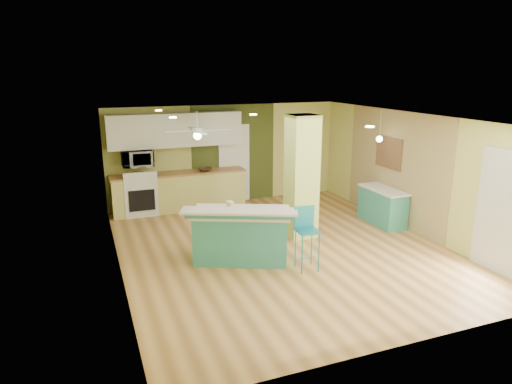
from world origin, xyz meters
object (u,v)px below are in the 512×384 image
at_px(peninsula, 241,234).
at_px(fruit_bowl, 205,169).
at_px(bar_stool, 306,228).
at_px(side_counter, 382,206).
at_px(canister, 230,206).

distance_m(peninsula, fruit_bowl, 3.38).
distance_m(bar_stool, side_counter, 3.10).
height_order(peninsula, bar_stool, bar_stool).
bearing_deg(side_counter, bar_stool, -150.61).
height_order(side_counter, fruit_bowl, fruit_bowl).
xyz_separation_m(bar_stool, canister, (-1.08, 0.86, 0.26)).
xyz_separation_m(bar_stool, side_counter, (2.69, 1.51, -0.34)).
relative_size(peninsula, canister, 12.15).
bearing_deg(peninsula, canister, 167.46).
bearing_deg(side_counter, peninsula, -167.94).
bearing_deg(peninsula, side_counter, 35.83).
height_order(peninsula, fruit_bowl, peninsula).
bearing_deg(bar_stool, peninsula, 145.08).
relative_size(bar_stool, fruit_bowl, 3.24).
bearing_deg(peninsula, bar_stool, -15.17).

